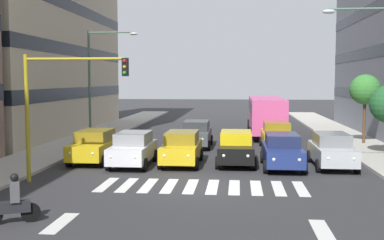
{
  "coord_description": "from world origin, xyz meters",
  "views": [
    {
      "loc": [
        -1.48,
        19.59,
        4.42
      ],
      "look_at": [
        0.73,
        -3.37,
        2.49
      ],
      "focal_mm": 44.99,
      "sensor_mm": 36.0,
      "label": 1
    }
  ],
  "objects_px": {
    "car_3": "(182,148)",
    "car_row2_1": "(196,134)",
    "motorcycle_with_rider": "(13,203)",
    "car_1": "(282,151)",
    "car_2": "(236,147)",
    "traffic_light_gantry": "(56,96)",
    "street_lamp_right": "(97,74)",
    "street_tree_2": "(365,90)",
    "car_5": "(95,146)",
    "car_row2_0": "(277,135)",
    "bus_behind_traffic": "(266,112)",
    "car_0": "(332,150)",
    "car_4": "(133,149)"
  },
  "relations": [
    {
      "from": "car_3",
      "to": "car_row2_1",
      "type": "xyz_separation_m",
      "value": [
        -0.19,
        -6.6,
        0.0
      ]
    },
    {
      "from": "car_3",
      "to": "motorcycle_with_rider",
      "type": "relative_size",
      "value": 2.83
    },
    {
      "from": "car_1",
      "to": "motorcycle_with_rider",
      "type": "relative_size",
      "value": 2.83
    },
    {
      "from": "car_2",
      "to": "traffic_light_gantry",
      "type": "xyz_separation_m",
      "value": [
        7.63,
        5.26,
        2.83
      ]
    },
    {
      "from": "traffic_light_gantry",
      "to": "street_lamp_right",
      "type": "xyz_separation_m",
      "value": [
        1.74,
        -11.93,
        1.09
      ]
    },
    {
      "from": "car_3",
      "to": "street_tree_2",
      "type": "relative_size",
      "value": 0.96
    },
    {
      "from": "car_5",
      "to": "car_row2_0",
      "type": "height_order",
      "value": "same"
    },
    {
      "from": "car_row2_0",
      "to": "bus_behind_traffic",
      "type": "distance_m",
      "value": 7.86
    },
    {
      "from": "car_0",
      "to": "traffic_light_gantry",
      "type": "bearing_deg",
      "value": 21.3
    },
    {
      "from": "car_1",
      "to": "car_3",
      "type": "height_order",
      "value": "same"
    },
    {
      "from": "car_3",
      "to": "bus_behind_traffic",
      "type": "relative_size",
      "value": 0.42
    },
    {
      "from": "car_0",
      "to": "car_row2_0",
      "type": "height_order",
      "value": "same"
    },
    {
      "from": "car_3",
      "to": "motorcycle_with_rider",
      "type": "distance_m",
      "value": 11.54
    },
    {
      "from": "car_row2_0",
      "to": "street_lamp_right",
      "type": "relative_size",
      "value": 0.59
    },
    {
      "from": "motorcycle_with_rider",
      "to": "car_4",
      "type": "bearing_deg",
      "value": -98.24
    },
    {
      "from": "car_3",
      "to": "street_lamp_right",
      "type": "xyz_separation_m",
      "value": [
        6.54,
        -7.0,
        3.92
      ]
    },
    {
      "from": "car_row2_0",
      "to": "street_lamp_right",
      "type": "bearing_deg",
      "value": -4.34
    },
    {
      "from": "car_3",
      "to": "car_row2_0",
      "type": "relative_size",
      "value": 1.0
    },
    {
      "from": "car_4",
      "to": "car_row2_0",
      "type": "height_order",
      "value": "same"
    },
    {
      "from": "car_1",
      "to": "car_3",
      "type": "bearing_deg",
      "value": -6.29
    },
    {
      "from": "car_4",
      "to": "car_row2_0",
      "type": "bearing_deg",
      "value": -139.69
    },
    {
      "from": "car_1",
      "to": "traffic_light_gantry",
      "type": "relative_size",
      "value": 0.81
    },
    {
      "from": "street_lamp_right",
      "to": "car_row2_1",
      "type": "bearing_deg",
      "value": 176.67
    },
    {
      "from": "car_1",
      "to": "bus_behind_traffic",
      "type": "relative_size",
      "value": 0.42
    },
    {
      "from": "car_2",
      "to": "street_tree_2",
      "type": "height_order",
      "value": "street_tree_2"
    },
    {
      "from": "car_row2_0",
      "to": "street_lamp_right",
      "type": "height_order",
      "value": "street_lamp_right"
    },
    {
      "from": "car_5",
      "to": "car_row2_0",
      "type": "relative_size",
      "value": 1.0
    },
    {
      "from": "car_5",
      "to": "car_row2_1",
      "type": "bearing_deg",
      "value": -128.19
    },
    {
      "from": "car_1",
      "to": "car_4",
      "type": "height_order",
      "value": "same"
    },
    {
      "from": "street_tree_2",
      "to": "car_3",
      "type": "bearing_deg",
      "value": 36.89
    },
    {
      "from": "car_5",
      "to": "street_lamp_right",
      "type": "height_order",
      "value": "street_lamp_right"
    },
    {
      "from": "car_0",
      "to": "bus_behind_traffic",
      "type": "height_order",
      "value": "bus_behind_traffic"
    },
    {
      "from": "motorcycle_with_rider",
      "to": "traffic_light_gantry",
      "type": "xyz_separation_m",
      "value": [
        0.85,
        -5.91,
        3.07
      ]
    },
    {
      "from": "car_1",
      "to": "car_row2_0",
      "type": "distance_m",
      "value": 6.66
    },
    {
      "from": "car_4",
      "to": "car_5",
      "type": "distance_m",
      "value": 2.46
    },
    {
      "from": "traffic_light_gantry",
      "to": "motorcycle_with_rider",
      "type": "bearing_deg",
      "value": 98.17
    },
    {
      "from": "car_5",
      "to": "bus_behind_traffic",
      "type": "distance_m",
      "value": 16.84
    },
    {
      "from": "car_2",
      "to": "car_4",
      "type": "bearing_deg",
      "value": 9.5
    },
    {
      "from": "car_2",
      "to": "bus_behind_traffic",
      "type": "xyz_separation_m",
      "value": [
        -2.31,
        -13.56,
        0.97
      ]
    },
    {
      "from": "car_row2_0",
      "to": "bus_behind_traffic",
      "type": "height_order",
      "value": "bus_behind_traffic"
    },
    {
      "from": "car_5",
      "to": "traffic_light_gantry",
      "type": "height_order",
      "value": "traffic_light_gantry"
    },
    {
      "from": "car_4",
      "to": "motorcycle_with_rider",
      "type": "relative_size",
      "value": 2.83
    },
    {
      "from": "car_row2_0",
      "to": "motorcycle_with_rider",
      "type": "xyz_separation_m",
      "value": [
        9.33,
        16.93,
        -0.24
      ]
    },
    {
      "from": "car_3",
      "to": "street_lamp_right",
      "type": "relative_size",
      "value": 0.59
    },
    {
      "from": "car_5",
      "to": "car_row2_0",
      "type": "xyz_separation_m",
      "value": [
        -10.14,
        -5.79,
        0.0
      ]
    },
    {
      "from": "car_3",
      "to": "traffic_light_gantry",
      "type": "bearing_deg",
      "value": 45.8
    },
    {
      "from": "car_2",
      "to": "car_3",
      "type": "distance_m",
      "value": 2.85
    },
    {
      "from": "car_2",
      "to": "car_1",
      "type": "bearing_deg",
      "value": 158.86
    },
    {
      "from": "car_0",
      "to": "car_5",
      "type": "xyz_separation_m",
      "value": [
        12.43,
        -0.38,
        0.0
      ]
    },
    {
      "from": "car_row2_1",
      "to": "street_tree_2",
      "type": "height_order",
      "value": "street_tree_2"
    }
  ]
}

